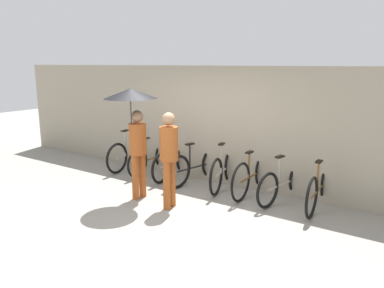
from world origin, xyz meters
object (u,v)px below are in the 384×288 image
at_px(pedestrian_leading, 133,115).
at_px(pedestrian_center, 169,153).
at_px(parked_bicycle_7, 319,188).
at_px(parked_bicycle_2, 173,162).
at_px(parked_bicycle_0, 130,153).
at_px(parked_bicycle_5, 253,174).
at_px(parked_bicycle_1, 151,158).
at_px(parked_bicycle_3, 196,166).
at_px(parked_bicycle_4, 224,170).
at_px(parked_bicycle_6, 284,183).

bearing_deg(pedestrian_leading, pedestrian_center, -172.02).
bearing_deg(parked_bicycle_7, parked_bicycle_2, 87.26).
height_order(pedestrian_leading, pedestrian_center, pedestrian_leading).
bearing_deg(pedestrian_center, parked_bicycle_0, -39.89).
height_order(parked_bicycle_0, pedestrian_leading, pedestrian_leading).
bearing_deg(parked_bicycle_5, parked_bicycle_2, 90.26).
distance_m(parked_bicycle_1, pedestrian_center, 2.33).
distance_m(parked_bicycle_3, pedestrian_leading, 1.95).
height_order(parked_bicycle_3, parked_bicycle_4, parked_bicycle_3).
bearing_deg(parked_bicycle_6, pedestrian_center, 144.54).
bearing_deg(parked_bicycle_4, parked_bicycle_1, 77.48).
bearing_deg(parked_bicycle_4, pedestrian_center, 157.91).
height_order(parked_bicycle_0, parked_bicycle_6, parked_bicycle_0).
bearing_deg(parked_bicycle_3, parked_bicycle_2, 98.73).
height_order(parked_bicycle_0, parked_bicycle_7, parked_bicycle_0).
relative_size(parked_bicycle_2, pedestrian_center, 0.98).
relative_size(parked_bicycle_4, pedestrian_leading, 0.81).
relative_size(parked_bicycle_0, parked_bicycle_2, 1.01).
relative_size(parked_bicycle_7, pedestrian_leading, 0.85).
bearing_deg(parked_bicycle_7, parked_bicycle_0, 87.32).
distance_m(parked_bicycle_4, parked_bicycle_5, 0.64).
height_order(parked_bicycle_5, pedestrian_leading, pedestrian_leading).
distance_m(parked_bicycle_5, pedestrian_center, 1.84).
xyz_separation_m(parked_bicycle_3, parked_bicycle_4, (0.64, 0.04, 0.02)).
distance_m(parked_bicycle_3, parked_bicycle_4, 0.64).
xyz_separation_m(parked_bicycle_0, parked_bicycle_4, (2.57, 0.02, 0.01)).
bearing_deg(pedestrian_center, parked_bicycle_5, -128.66).
distance_m(parked_bicycle_3, parked_bicycle_7, 2.57).
height_order(parked_bicycle_7, pedestrian_center, pedestrian_center).
relative_size(parked_bicycle_4, parked_bicycle_6, 1.00).
relative_size(parked_bicycle_2, parked_bicycle_6, 0.99).
distance_m(parked_bicycle_1, parked_bicycle_3, 1.29).
xyz_separation_m(parked_bicycle_1, parked_bicycle_5, (2.57, 0.01, 0.04)).
relative_size(parked_bicycle_1, pedestrian_center, 0.97).
bearing_deg(parked_bicycle_5, pedestrian_leading, 131.87).
bearing_deg(parked_bicycle_6, parked_bicycle_5, 98.96).
bearing_deg(parked_bicycle_6, parked_bicycle_3, 101.82).
distance_m(parked_bicycle_3, parked_bicycle_6, 1.93).
bearing_deg(parked_bicycle_4, parked_bicycle_7, -102.57).
height_order(parked_bicycle_4, pedestrian_leading, pedestrian_leading).
xyz_separation_m(parked_bicycle_6, parked_bicycle_7, (0.64, 0.01, 0.02)).
bearing_deg(parked_bicycle_7, parked_bicycle_4, 87.03).
bearing_deg(parked_bicycle_1, parked_bicycle_2, -93.41).
bearing_deg(parked_bicycle_3, parked_bicycle_1, 99.62).
distance_m(parked_bicycle_0, pedestrian_leading, 2.47).
xyz_separation_m(parked_bicycle_2, parked_bicycle_5, (1.93, 0.02, 0.03)).
bearing_deg(parked_bicycle_1, parked_bicycle_5, -92.12).
height_order(parked_bicycle_5, parked_bicycle_7, parked_bicycle_5).
height_order(parked_bicycle_1, parked_bicycle_2, parked_bicycle_2).
bearing_deg(parked_bicycle_6, parked_bicycle_2, 100.86).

